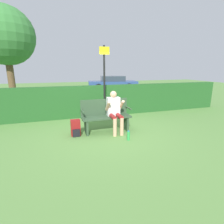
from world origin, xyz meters
name	(u,v)px	position (x,y,z in m)	size (l,w,h in m)	color
ground_plane	(107,131)	(0.00, 0.00, 0.00)	(40.00, 40.00, 0.00)	#5B8942
hedge_back	(93,101)	(0.00, 1.94, 0.63)	(12.00, 0.35, 1.25)	#235623
park_bench	(106,116)	(0.00, 0.07, 0.50)	(1.51, 0.49, 1.00)	#334C33
person_seated	(115,110)	(0.24, -0.07, 0.71)	(0.52, 0.65, 1.26)	silver
backpack	(76,128)	(-0.95, -0.04, 0.23)	(0.27, 0.26, 0.48)	maroon
water_bottle	(128,136)	(0.39, -0.83, 0.13)	(0.08, 0.08, 0.28)	green
signpost	(104,79)	(0.31, 1.31, 1.53)	(0.37, 0.09, 2.72)	black
parked_car	(113,83)	(3.56, 10.41, 0.59)	(4.60, 2.35, 1.22)	#2D4784
tree	(5,36)	(-3.76, 6.11, 3.55)	(3.02, 3.02, 5.09)	brown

